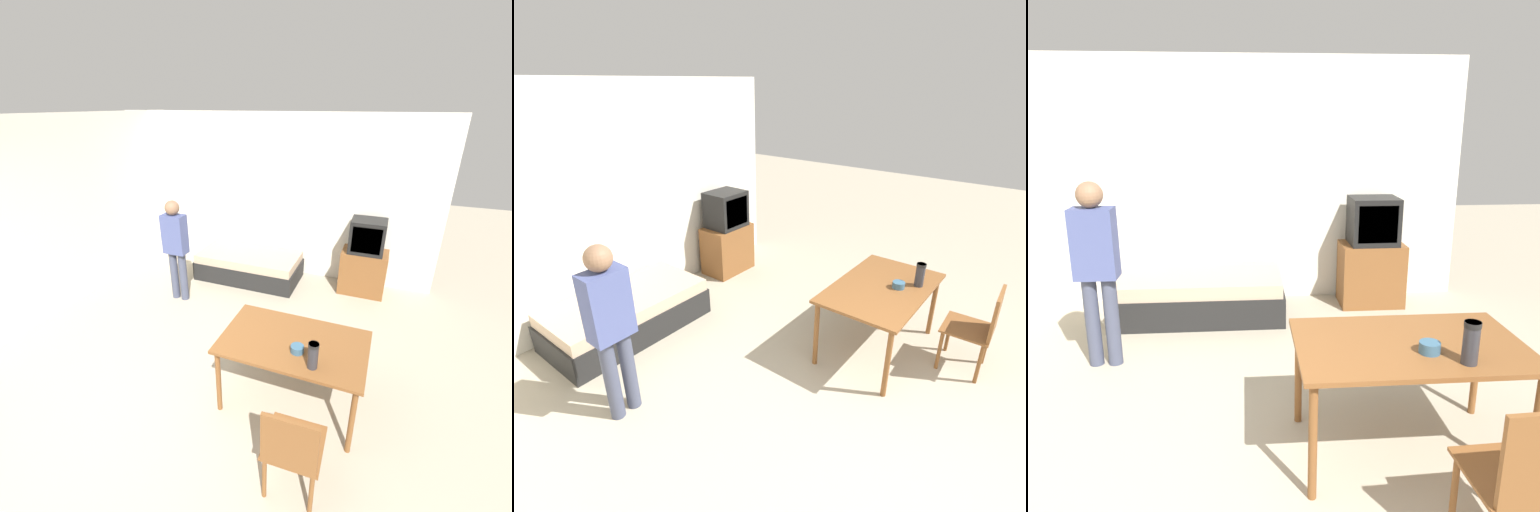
{
  "view_description": "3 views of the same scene",
  "coord_description": "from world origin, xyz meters",
  "views": [
    {
      "loc": [
        1.96,
        -1.49,
        2.81
      ],
      "look_at": [
        0.53,
        2.14,
        1.07
      ],
      "focal_mm": 24.0,
      "sensor_mm": 36.0,
      "label": 1
    },
    {
      "loc": [
        -2.18,
        -0.21,
        2.66
      ],
      "look_at": [
        0.74,
        2.08,
        1.02
      ],
      "focal_mm": 28.0,
      "sensor_mm": 36.0,
      "label": 2
    },
    {
      "loc": [
        0.36,
        -1.58,
        2.05
      ],
      "look_at": [
        0.67,
        2.38,
        0.94
      ],
      "focal_mm": 35.0,
      "sensor_mm": 36.0,
      "label": 3
    }
  ],
  "objects": [
    {
      "name": "mate_bowl",
      "position": [
        1.4,
        0.95,
        0.78
      ],
      "size": [
        0.12,
        0.12,
        0.07
      ],
      "color": "#335670",
      "rests_on": "dining_table"
    },
    {
      "name": "tv",
      "position": [
        1.75,
        3.67,
        0.56
      ],
      "size": [
        0.7,
        0.45,
        1.22
      ],
      "color": "brown",
      "rests_on": "ground_plane"
    },
    {
      "name": "ground_plane",
      "position": [
        0.0,
        0.0,
        0.0
      ],
      "size": [
        20.0,
        20.0,
        0.0
      ],
      "primitive_type": "plane",
      "color": "#9E937F"
    },
    {
      "name": "daybed",
      "position": [
        -0.12,
        3.47,
        0.22
      ],
      "size": [
        1.73,
        0.89,
        0.46
      ],
      "color": "black",
      "rests_on": "ground_plane"
    },
    {
      "name": "dining_table",
      "position": [
        1.32,
        1.09,
        0.67
      ],
      "size": [
        1.37,
        0.86,
        0.75
      ],
      "color": "brown",
      "rests_on": "ground_plane"
    },
    {
      "name": "wooden_chair",
      "position": [
        1.58,
        0.19,
        0.51
      ],
      "size": [
        0.45,
        0.45,
        0.91
      ],
      "color": "brown",
      "rests_on": "ground_plane"
    },
    {
      "name": "wall_back",
      "position": [
        0.0,
        4.02,
        1.35
      ],
      "size": [
        5.61,
        0.06,
        2.7
      ],
      "color": "silver",
      "rests_on": "ground_plane"
    },
    {
      "name": "person_standing",
      "position": [
        -0.86,
        2.43,
        0.91
      ],
      "size": [
        0.34,
        0.21,
        1.57
      ],
      "color": "#3D4256",
      "rests_on": "ground_plane"
    },
    {
      "name": "thermos_flask",
      "position": [
        1.57,
        0.81,
        0.88
      ],
      "size": [
        0.09,
        0.09,
        0.25
      ],
      "color": "#2D2D33",
      "rests_on": "dining_table"
    }
  ]
}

